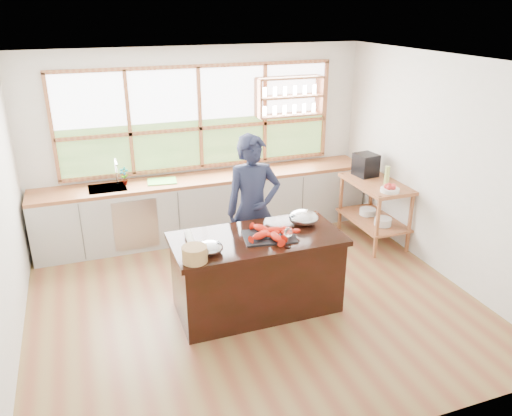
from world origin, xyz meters
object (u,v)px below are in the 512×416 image
cook (253,210)px  wicker_basket (195,254)px  espresso_machine (366,165)px  island (257,273)px

cook → wicker_basket: cook is taller
espresso_machine → cook: bearing=-167.0°
cook → wicker_basket: size_ratio=7.44×
island → espresso_machine: 2.67m
island → wicker_basket: (-0.76, -0.32, 0.53)m
island → espresso_machine: espresso_machine is taller
cook → wicker_basket: bearing=-128.6°
cook → island: bearing=-100.8°
island → cook: 0.84m
island → cook: size_ratio=1.00×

